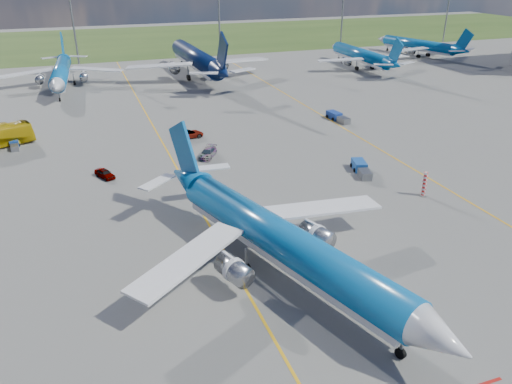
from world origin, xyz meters
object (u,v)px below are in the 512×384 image
object	(u,v)px
warning_post	(424,184)
bg_jet_n	(197,77)
bg_jet_nnw	(64,88)
bg_jet_ene	(417,56)
baggage_tug_e	(337,117)
main_airliner	(283,276)
bg_jet_ne	(360,68)
baggage_tug_w	(361,168)
baggage_tug_c	(14,144)
service_car_b	(189,134)
service_car_c	(208,153)
service_car_a	(105,173)

from	to	relation	value
warning_post	bg_jet_n	bearing A→B (deg)	97.15
warning_post	bg_jet_nnw	size ratio (longest dim) A/B	0.08
bg_jet_nnw	bg_jet_n	size ratio (longest dim) A/B	0.78
bg_jet_ene	baggage_tug_e	size ratio (longest dim) A/B	5.98
bg_jet_n	main_airliner	world-z (taller)	bg_jet_n
bg_jet_ne	bg_jet_ene	xyz separation A→B (m)	(25.31, 10.35, 0.00)
main_airliner	baggage_tug_w	size ratio (longest dim) A/B	6.76
warning_post	baggage_tug_w	world-z (taller)	warning_post
bg_jet_nnw	baggage_tug_c	distance (m)	39.38
bg_jet_ene	service_car_b	bearing A→B (deg)	18.00
baggage_tug_w	service_car_c	bearing A→B (deg)	160.43
baggage_tug_c	service_car_b	bearing A→B (deg)	-15.78
bg_jet_nnw	service_car_b	world-z (taller)	bg_jet_nnw
baggage_tug_w	bg_jet_n	bearing A→B (deg)	110.64
bg_jet_nnw	baggage_tug_c	xyz separation A→B (m)	(-7.18, -38.72, 0.46)
main_airliner	baggage_tug_c	distance (m)	51.55
main_airliner	service_car_b	distance (m)	40.35
bg_jet_n	baggage_tug_c	size ratio (longest dim) A/B	10.61
service_car_b	baggage_tug_c	bearing A→B (deg)	69.73
main_airliner	baggage_tug_e	bearing A→B (deg)	38.42
main_airliner	service_car_a	distance (m)	31.24
service_car_a	baggage_tug_c	size ratio (longest dim) A/B	0.75
bg_jet_ene	baggage_tug_w	distance (m)	95.68
service_car_c	bg_jet_ene	bearing A→B (deg)	69.69
service_car_c	baggage_tug_w	xyz separation A→B (m)	(17.69, -12.35, -0.05)
baggage_tug_w	baggage_tug_e	world-z (taller)	baggage_tug_e
bg_jet_n	service_car_c	bearing A→B (deg)	76.46
main_airliner	service_car_b	xyz separation A→B (m)	(0.59, 40.34, 0.65)
service_car_c	baggage_tug_c	xyz separation A→B (m)	(-26.39, 13.96, -0.17)
bg_jet_ene	service_car_c	world-z (taller)	bg_jet_ene
bg_jet_ne	service_car_b	size ratio (longest dim) A/B	7.71
baggage_tug_c	main_airliner	bearing A→B (deg)	-66.32
bg_jet_ene	baggage_tug_c	bearing A→B (deg)	9.16
bg_jet_n	service_car_a	world-z (taller)	bg_jet_n
warning_post	main_airliner	xyz separation A→B (m)	(-22.22, -9.86, -1.50)
main_airliner	bg_jet_n	bearing A→B (deg)	63.59
bg_jet_nnw	baggage_tug_e	world-z (taller)	bg_jet_nnw
service_car_c	baggage_tug_e	world-z (taller)	baggage_tug_e
warning_post	main_airliner	distance (m)	24.35
bg_jet_nnw	warning_post	bearing A→B (deg)	-58.16
bg_jet_ne	service_car_b	xyz separation A→B (m)	(-54.93, -40.97, 0.65)
bg_jet_ene	bg_jet_nnw	bearing A→B (deg)	-10.01
bg_jet_nnw	bg_jet_n	distance (m)	30.78
bg_jet_ne	baggage_tug_c	bearing A→B (deg)	25.53
bg_jet_ne	bg_jet_n	bearing A→B (deg)	-3.83
main_airliner	baggage_tug_c	xyz separation A→B (m)	(-25.14, 45.00, 0.46)
main_airliner	service_car_b	size ratio (longest dim) A/B	8.17
service_car_b	bg_jet_nnw	bearing A→B (deg)	13.16
bg_jet_n	main_airliner	xyz separation A→B (m)	(-12.78, -85.14, 0.00)
bg_jet_ne	baggage_tug_e	bearing A→B (deg)	56.34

